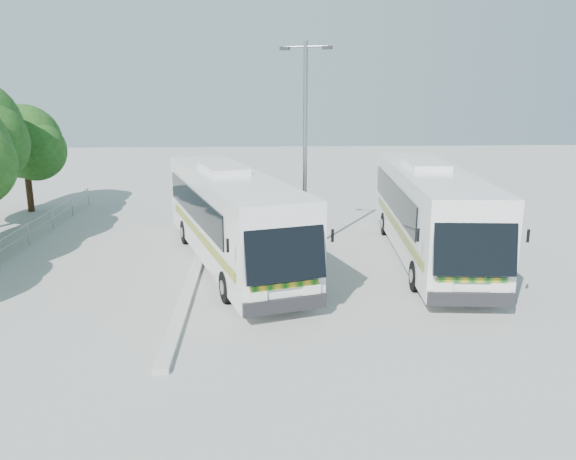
{
  "coord_description": "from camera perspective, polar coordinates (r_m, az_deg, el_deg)",
  "views": [
    {
      "loc": [
        0.11,
        -18.34,
        6.63
      ],
      "look_at": [
        1.15,
        1.25,
        1.73
      ],
      "focal_mm": 35.0,
      "sensor_mm": 36.0,
      "label": 1
    }
  ],
  "objects": [
    {
      "name": "coach_main",
      "position": [
        21.78,
        -5.86,
        1.5
      ],
      "size": [
        6.13,
        12.94,
        3.54
      ],
      "rotation": [
        0.0,
        0.0,
        0.3
      ],
      "color": "silver",
      "rests_on": "ground"
    },
    {
      "name": "lamppost",
      "position": [
        22.85,
        1.75,
        9.12
      ],
      "size": [
        2.02,
        0.84,
        8.48
      ],
      "rotation": [
        0.0,
        0.0,
        -0.33
      ],
      "color": "gray",
      "rests_on": "ground"
    },
    {
      "name": "kerb_divider",
      "position": [
        21.5,
        -9.34,
        -3.93
      ],
      "size": [
        0.4,
        16.0,
        0.15
      ],
      "primitive_type": "cube",
      "color": "#B2B2AD",
      "rests_on": "ground"
    },
    {
      "name": "tree_far_e",
      "position": [
        34.21,
        -25.14,
        8.11
      ],
      "size": [
        4.54,
        4.28,
        5.92
      ],
      "color": "#382314",
      "rests_on": "ground"
    },
    {
      "name": "coach_adjacent",
      "position": [
        23.23,
        14.1,
        1.99
      ],
      "size": [
        3.69,
        13.05,
        3.57
      ],
      "rotation": [
        0.0,
        0.0,
        -0.09
      ],
      "color": "silver",
      "rests_on": "ground"
    },
    {
      "name": "railing",
      "position": [
        25.22,
        -26.57,
        -1.01
      ],
      "size": [
        0.06,
        22.0,
        1.0
      ],
      "color": "gray",
      "rests_on": "ground"
    },
    {
      "name": "ground",
      "position": [
        19.5,
        -3.19,
        -5.89
      ],
      "size": [
        100.0,
        100.0,
        0.0
      ],
      "primitive_type": "plane",
      "color": "gray",
      "rests_on": "ground"
    }
  ]
}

